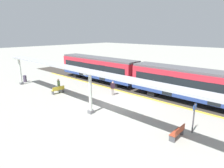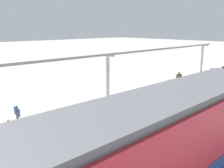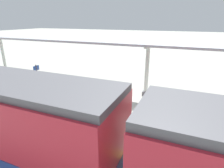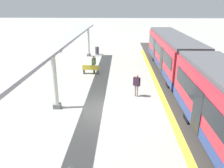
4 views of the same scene
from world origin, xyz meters
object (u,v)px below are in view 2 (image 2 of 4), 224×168
object	(u,v)px
trash_bin	(212,73)
platform_info_sign	(18,124)
bench_mid_platform	(16,131)
canopy_pillar_second	(108,79)
passenger_by_the_benches	(179,79)
passenger_waiting_near_edge	(183,99)
train_far_carriage	(159,144)
canopy_pillar_nearest	(202,61)
bench_near_end	(174,85)

from	to	relation	value
trash_bin	platform_info_sign	size ratio (longest dim) A/B	0.44
trash_bin	bench_mid_platform	bearing A→B (deg)	90.77
canopy_pillar_second	bench_mid_platform	xyz separation A→B (m)	(-1.23, 7.47, -1.42)
trash_bin	platform_info_sign	bearing A→B (deg)	94.23
bench_mid_platform	passenger_by_the_benches	world-z (taller)	passenger_by_the_benches
bench_mid_platform	trash_bin	world-z (taller)	trash_bin
passenger_waiting_near_edge	bench_mid_platform	bearing A→B (deg)	68.02
train_far_carriage	platform_info_sign	size ratio (longest dim) A/B	6.14
canopy_pillar_second	platform_info_sign	distance (m)	8.35
trash_bin	canopy_pillar_second	bearing A→B (deg)	86.62
canopy_pillar_second	trash_bin	size ratio (longest dim) A/B	3.79
canopy_pillar_nearest	canopy_pillar_second	world-z (taller)	same
canopy_pillar_nearest	train_far_carriage	bearing A→B (deg)	113.33
train_far_carriage	canopy_pillar_second	xyz separation A→B (m)	(8.70, -5.65, 0.03)
bench_near_end	passenger_by_the_benches	xyz separation A→B (m)	(-0.27, -0.25, 0.59)
train_far_carriage	passenger_waiting_near_edge	size ratio (longest dim) A/B	8.35
canopy_pillar_nearest	bench_mid_platform	distance (m)	22.08
trash_bin	passenger_by_the_benches	xyz separation A→B (m)	(-0.55, 8.09, 0.55)
canopy_pillar_nearest	canopy_pillar_second	bearing A→B (deg)	90.00
canopy_pillar_nearest	passenger_by_the_benches	world-z (taller)	canopy_pillar_nearest
platform_info_sign	canopy_pillar_second	bearing A→B (deg)	-71.43
platform_info_sign	passenger_waiting_near_edge	world-z (taller)	platform_info_sign
bench_mid_platform	platform_info_sign	distance (m)	1.73
canopy_pillar_second	bench_near_end	size ratio (longest dim) A/B	2.42
passenger_by_the_benches	bench_near_end	bearing A→B (deg)	42.94
passenger_by_the_benches	trash_bin	bearing A→B (deg)	-86.11
train_far_carriage	trash_bin	distance (m)	22.61
canopy_pillar_second	platform_info_sign	world-z (taller)	canopy_pillar_second
canopy_pillar_second	bench_near_end	xyz separation A→B (m)	(-1.20, -7.19, -1.42)
trash_bin	passenger_waiting_near_edge	xyz separation A→B (m)	(-4.15, 13.48, 0.53)
canopy_pillar_second	passenger_by_the_benches	distance (m)	7.63
bench_mid_platform	canopy_pillar_nearest	bearing A→B (deg)	-86.81
trash_bin	passenger_by_the_benches	size ratio (longest dim) A/B	0.59
canopy_pillar_nearest	bench_mid_platform	world-z (taller)	canopy_pillar_nearest
bench_mid_platform	passenger_waiting_near_edge	distance (m)	10.29
passenger_waiting_near_edge	passenger_by_the_benches	distance (m)	6.48
canopy_pillar_nearest	passenger_waiting_near_edge	bearing A→B (deg)	112.13
canopy_pillar_nearest	passenger_waiting_near_edge	size ratio (longest dim) A/B	2.27
bench_near_end	bench_mid_platform	bearing A→B (deg)	90.10
train_far_carriage	trash_bin	xyz separation A→B (m)	(7.78, -21.19, -1.35)
bench_mid_platform	bench_near_end	bearing A→B (deg)	-89.90
passenger_by_the_benches	platform_info_sign	bearing A→B (deg)	94.41
train_far_carriage	canopy_pillar_second	size ratio (longest dim) A/B	3.68
bench_mid_platform	trash_bin	distance (m)	23.01
platform_info_sign	passenger_by_the_benches	distance (m)	15.39
train_far_carriage	trash_bin	bearing A→B (deg)	-69.83
train_far_carriage	canopy_pillar_second	distance (m)	10.37
bench_near_end	passenger_waiting_near_edge	size ratio (longest dim) A/B	0.94
train_far_carriage	passenger_by_the_benches	size ratio (longest dim) A/B	8.15
bench_mid_platform	passenger_waiting_near_edge	bearing A→B (deg)	-111.98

